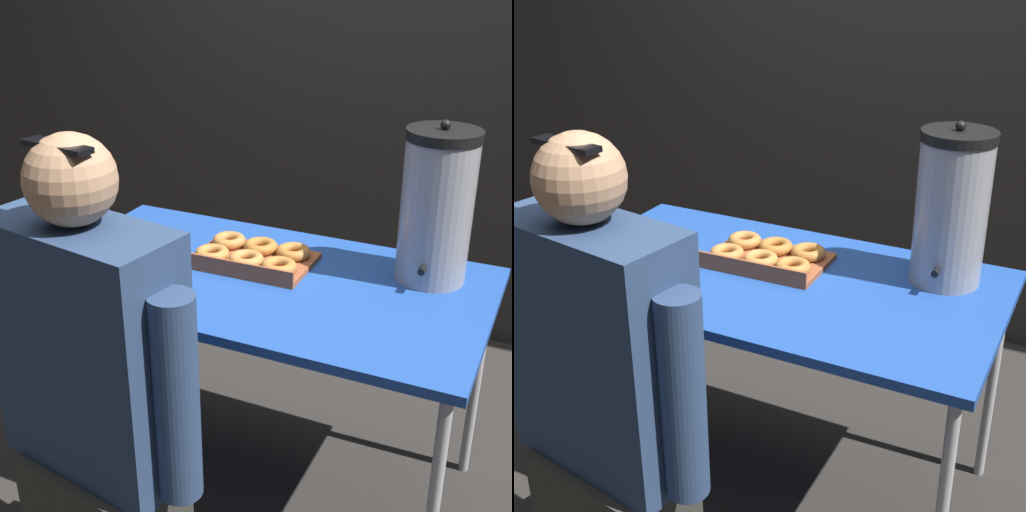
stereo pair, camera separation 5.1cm
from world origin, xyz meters
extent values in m
plane|color=#2D2B28|center=(0.00, 0.00, 0.00)|extent=(12.00, 12.00, 0.00)
cube|color=#282623|center=(0.00, 1.27, 1.25)|extent=(6.00, 0.10, 2.49)
cube|color=#1E479E|center=(0.00, 0.00, 0.72)|extent=(1.30, 0.72, 0.03)
cylinder|color=#ADADB2|center=(-0.60, -0.31, 0.35)|extent=(0.03, 0.03, 0.71)
cylinder|color=#ADADB2|center=(-0.60, 0.31, 0.35)|extent=(0.03, 0.03, 0.71)
cylinder|color=#ADADB2|center=(0.60, 0.31, 0.35)|extent=(0.03, 0.03, 0.71)
cube|color=brown|center=(-0.06, 0.07, 0.74)|extent=(0.36, 0.25, 0.02)
cube|color=brown|center=(-0.06, -0.04, 0.77)|extent=(0.35, 0.01, 0.04)
torus|color=#C07E3B|center=(-0.17, 0.02, 0.77)|extent=(0.12, 0.12, 0.03)
torus|color=#C48240|center=(-0.06, 0.02, 0.77)|extent=(0.11, 0.11, 0.03)
torus|color=#BB7936|center=(0.05, 0.02, 0.77)|extent=(0.14, 0.14, 0.03)
torus|color=#C17E3C|center=(-0.17, 0.13, 0.77)|extent=(0.15, 0.15, 0.03)
torus|color=#B4722F|center=(-0.06, 0.13, 0.77)|extent=(0.15, 0.15, 0.03)
torus|color=#B87633|center=(0.04, 0.13, 0.77)|extent=(0.11, 0.11, 0.03)
cylinder|color=#939399|center=(0.44, 0.19, 0.94)|extent=(0.20, 0.20, 0.41)
cylinder|color=black|center=(0.44, 0.19, 1.16)|extent=(0.20, 0.20, 0.03)
sphere|color=black|center=(0.44, 0.19, 1.18)|extent=(0.03, 0.03, 0.03)
cylinder|color=black|center=(0.44, 0.09, 0.81)|extent=(0.02, 0.05, 0.02)
cube|color=#2D334C|center=(-0.45, -0.12, 0.74)|extent=(0.13, 0.15, 0.01)
cube|color=#2D333D|center=(-0.45, -0.12, 0.74)|extent=(0.11, 0.13, 0.00)
cube|color=navy|center=(-0.17, -0.59, 0.77)|extent=(0.49, 0.28, 0.62)
sphere|color=tan|center=(-0.17, -0.59, 1.18)|extent=(0.20, 0.20, 0.20)
cube|color=black|center=(-0.17, -0.61, 1.25)|extent=(0.17, 0.07, 0.01)
cylinder|color=navy|center=(0.09, -0.63, 0.73)|extent=(0.10, 0.10, 0.50)
cylinder|color=navy|center=(-0.42, -0.54, 0.73)|extent=(0.10, 0.10, 0.50)
camera|label=1|loc=(0.78, -1.70, 1.64)|focal=50.00mm
camera|label=2|loc=(0.82, -1.67, 1.64)|focal=50.00mm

